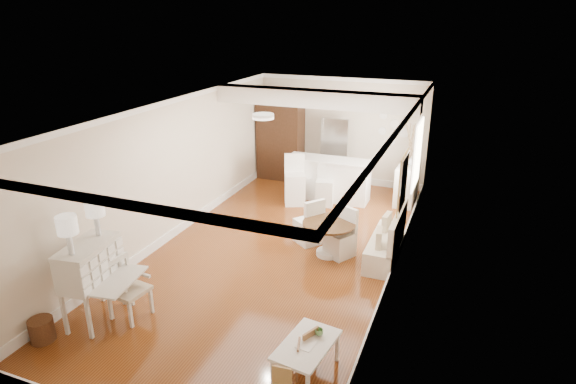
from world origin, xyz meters
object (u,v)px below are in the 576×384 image
Objects in this scene: gustavian_armchair at (129,289)px; sideboard at (407,184)px; pantry_cabinet at (281,138)px; fridge at (348,154)px; dining_table at (328,239)px; bar_stool_right at (325,185)px; kids_chair_a at (290,359)px; bar_stool_left at (295,180)px; wicker_basket at (42,330)px; breakfast_counter at (328,179)px; slip_chair_near at (340,233)px; kids_chair_b at (304,344)px; secretary_bureau at (92,282)px; kids_table at (306,359)px; slip_chair_far at (309,220)px.

gustavian_armchair is 7.02m from sideboard.
pantry_cabinet is 1.28× the size of fridge.
dining_table is 0.99× the size of bar_stool_right.
bar_stool_left is at bearing -174.66° from kids_chair_a.
bar_stool_right reaches higher than gustavian_armchair.
sideboard is (3.99, 7.19, 0.31)m from wicker_basket.
kids_chair_a is at bearing -93.84° from bar_stool_left.
fridge is (0.20, 1.05, 0.39)m from breakfast_counter.
fridge reaches higher than gustavian_armchair.
wicker_basket is 0.19× the size of fridge.
sideboard reaches higher than slip_chair_near.
breakfast_counter is at bearing 177.89° from kids_chair_a.
kids_chair_a is at bearing -88.81° from bar_stool_right.
sideboard reaches higher than wicker_basket.
bar_stool_right is (-1.39, 5.42, 0.21)m from kids_chair_b.
secretary_bureau is at bearing 126.07° from gustavian_armchair.
fridge reaches higher than wicker_basket.
sideboard reaches higher than kids_table.
slip_chair_near is 0.41× the size of pantry_cabinet.
dining_table is (3.02, 3.91, 0.17)m from wicker_basket.
bar_stool_left is at bearing -133.57° from kids_chair_b.
pantry_cabinet reaches higher than wicker_basket.
kids_chair_a is (3.51, 0.61, 0.09)m from wicker_basket.
sideboard reaches higher than kids_chair_a.
wicker_basket is at bearing -125.00° from secretary_bureau.
secretary_bureau is 1.30× the size of slip_chair_far.
breakfast_counter reaches higher than wicker_basket.
kids_table is at bearing 103.16° from kids_chair_a.
gustavian_armchair is 2.80m from kids_chair_b.
pantry_cabinet is (0.45, 7.84, 0.98)m from wicker_basket.
gustavian_armchair is 0.99× the size of kids_table.
slip_chair_far reaches higher than wicker_basket.
wicker_basket is 0.36× the size of kids_table.
gustavian_armchair is 0.99× the size of slip_chair_near.
wicker_basket is 8.19m from fridge.
slip_chair_near is 2.56m from bar_stool_right.
secretary_bureau is at bearing -125.68° from bar_stool_left.
gustavian_armchair is 5.57m from bar_stool_right.
wicker_basket is at bearing -127.49° from bar_stool_left.
kids_table is at bearing -91.83° from bar_stool_left.
kids_table is 7.89m from pantry_cabinet.
pantry_cabinet is (-3.25, 7.14, 0.91)m from kids_table.
bar_stool_right reaches higher than kids_chair_a.
kids_chair_a is (-0.18, -0.10, 0.02)m from kids_table.
slip_chair_near is 0.80m from slip_chair_far.
fridge reaches higher than kids_chair_a.
kids_chair_b is at bearing -79.82° from fridge.
dining_table is 3.42m from sideboard.
bar_stool_right is at bearing -83.76° from breakfast_counter.
slip_chair_near is 0.95× the size of bar_stool_right.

